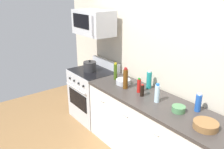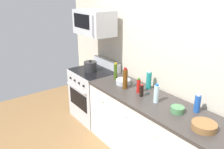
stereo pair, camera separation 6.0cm
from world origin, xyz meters
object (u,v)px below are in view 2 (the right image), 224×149
object	(u,v)px
bottle_hot_sauce_red	(139,86)
bottle_soda_blue	(197,103)
bottle_olive_oil	(116,71)
bottle_wine_amber	(125,79)
bottle_water_clear	(156,94)
bottle_sparkling_teal	(149,80)
bowl_wooden_salad	(204,126)
stockpot	(90,66)
range_oven	(94,94)
bowl_steel_prep	(123,82)
bowl_green_glaze	(178,109)
microwave	(94,22)
bottle_soy_sauce_dark	(142,91)

from	to	relation	value
bottle_hot_sauce_red	bottle_soda_blue	size ratio (longest dim) A/B	0.91
bottle_olive_oil	bottle_wine_amber	world-z (taller)	bottle_wine_amber
bottle_water_clear	bottle_sparkling_teal	xyz separation A→B (m)	(-0.36, 0.24, 0.01)
bowl_wooden_salad	stockpot	distance (m)	2.20
range_oven	bottle_olive_oil	xyz separation A→B (m)	(0.56, 0.06, 0.58)
bottle_soda_blue	bottle_sparkling_teal	xyz separation A→B (m)	(-0.81, 0.04, 0.02)
bottle_soda_blue	bowl_steel_prep	size ratio (longest dim) A/B	1.04
bottle_wine_amber	bowl_green_glaze	distance (m)	0.89
microwave	bottle_sparkling_teal	bearing A→B (deg)	8.94
bottle_hot_sauce_red	stockpot	xyz separation A→B (m)	(-1.14, -0.06, -0.01)
bottle_soy_sauce_dark	bowl_wooden_salad	size ratio (longest dim) A/B	0.67
bowl_wooden_salad	bottle_soy_sauce_dark	bearing A→B (deg)	178.46
bottle_water_clear	bottle_wine_amber	bearing A→B (deg)	-176.77
bottle_olive_oil	microwave	bearing A→B (deg)	-177.99
bottle_water_clear	bottle_olive_oil	world-z (taller)	bottle_olive_oil
bottle_wine_amber	bottle_soda_blue	bearing A→B (deg)	12.86
microwave	bottle_hot_sauce_red	distance (m)	1.36
bottle_hot_sauce_red	bowl_green_glaze	size ratio (longest dim) A/B	1.32
range_oven	bottle_hot_sauce_red	distance (m)	1.27
bottle_olive_oil	bottle_sparkling_teal	bearing A→B (deg)	15.57
microwave	bottle_wine_amber	bearing A→B (deg)	-5.72
bottle_olive_oil	bottle_sparkling_teal	xyz separation A→B (m)	(0.57, 0.16, -0.00)
bottle_water_clear	bottle_hot_sauce_red	xyz separation A→B (m)	(-0.35, 0.03, -0.02)
range_oven	bowl_steel_prep	xyz separation A→B (m)	(0.79, 0.03, 0.49)
range_oven	bottle_hot_sauce_red	size ratio (longest dim) A/B	5.14
bottle_soda_blue	bottle_olive_oil	bearing A→B (deg)	-175.10
stockpot	bottle_soda_blue	bearing A→B (deg)	6.93
bowl_steel_prep	stockpot	size ratio (longest dim) A/B	0.99
bottle_sparkling_teal	bottle_soy_sauce_dark	bearing A→B (deg)	-63.90
bottle_soda_blue	bottle_wine_amber	bearing A→B (deg)	-167.14
bottle_soy_sauce_dark	bowl_wooden_salad	bearing A→B (deg)	-1.54
stockpot	bottle_water_clear	bearing A→B (deg)	1.41
bottle_sparkling_teal	bottle_olive_oil	bearing A→B (deg)	-164.43
microwave	bowl_wooden_salad	size ratio (longest dim) A/B	2.94
bottle_water_clear	bowl_steel_prep	world-z (taller)	bottle_water_clear
bottle_hot_sauce_red	bowl_steel_prep	size ratio (longest dim) A/B	0.95
bowl_steel_prep	bottle_hot_sauce_red	bearing A→B (deg)	-3.61
range_oven	bottle_olive_oil	world-z (taller)	bottle_olive_oil
bottle_soy_sauce_dark	bowl_steel_prep	world-z (taller)	bottle_soy_sauce_dark
bottle_hot_sauce_red	bowl_wooden_salad	xyz separation A→B (m)	(1.05, -0.08, -0.06)
bottle_soda_blue	bowl_wooden_salad	distance (m)	0.36
bottle_soda_blue	bottle_hot_sauce_red	bearing A→B (deg)	-167.92
bottle_hot_sauce_red	bottle_olive_oil	bearing A→B (deg)	174.80
microwave	bottle_soda_blue	distance (m)	2.08
range_oven	stockpot	distance (m)	0.54
range_oven	stockpot	world-z (taller)	stockpot
bottle_wine_amber	bottle_sparkling_teal	distance (m)	0.34
bottle_hot_sauce_red	bowl_green_glaze	xyz separation A→B (m)	(0.67, -0.01, -0.06)
range_oven	bottle_soda_blue	bearing A→B (deg)	5.38
bowl_green_glaze	stockpot	distance (m)	1.82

